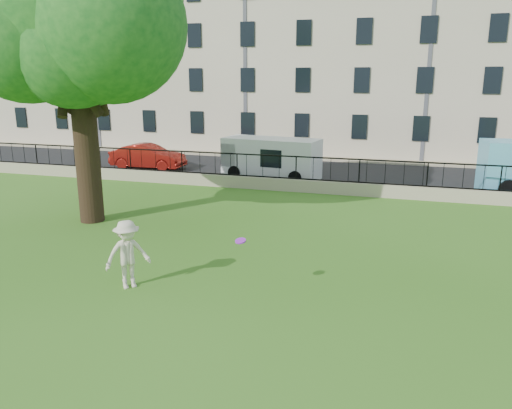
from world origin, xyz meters
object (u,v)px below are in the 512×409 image
(white_van, at_px, (271,158))
(man, at_px, (128,254))
(frisbee, at_px, (240,241))
(red_sedan, at_px, (148,157))
(tree, at_px, (73,10))

(white_van, bearing_deg, man, -81.12)
(white_van, bearing_deg, frisbee, -69.79)
(man, bearing_deg, white_van, 45.25)
(red_sedan, height_order, white_van, white_van)
(frisbee, bearing_deg, white_van, 102.33)
(red_sedan, bearing_deg, frisbee, -145.78)
(tree, bearing_deg, white_van, 65.75)
(frisbee, distance_m, white_van, 15.45)
(frisbee, height_order, red_sedan, frisbee)
(tree, distance_m, white_van, 12.86)
(frisbee, bearing_deg, man, -176.14)
(tree, distance_m, frisbee, 11.15)
(red_sedan, bearing_deg, tree, -163.96)
(frisbee, height_order, white_van, white_van)
(tree, relative_size, frisbee, 41.90)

